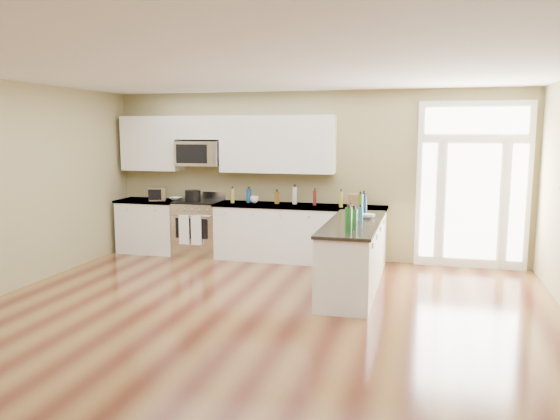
% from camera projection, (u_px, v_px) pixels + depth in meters
% --- Properties ---
extents(ground, '(8.00, 8.00, 0.00)m').
position_uv_depth(ground, '(232.00, 344.00, 5.52)').
color(ground, '#4E2215').
extents(room_shell, '(8.00, 8.00, 8.00)m').
position_uv_depth(room_shell, '(230.00, 176.00, 5.28)').
color(room_shell, '#978C5F').
rests_on(room_shell, ground).
extents(back_cabinet_left, '(1.10, 0.66, 0.94)m').
position_uv_depth(back_cabinet_left, '(151.00, 227.00, 9.72)').
color(back_cabinet_left, white).
rests_on(back_cabinet_left, ground).
extents(back_cabinet_right, '(2.85, 0.66, 0.94)m').
position_uv_depth(back_cabinet_right, '(299.00, 235.00, 9.03)').
color(back_cabinet_right, white).
rests_on(back_cabinet_right, ground).
extents(peninsula_cabinet, '(0.69, 2.32, 0.94)m').
position_uv_depth(peninsula_cabinet, '(353.00, 258.00, 7.37)').
color(peninsula_cabinet, white).
rests_on(peninsula_cabinet, ground).
extents(upper_cabinet_left, '(1.04, 0.33, 0.95)m').
position_uv_depth(upper_cabinet_left, '(151.00, 143.00, 9.65)').
color(upper_cabinet_left, white).
rests_on(upper_cabinet_left, room_shell).
extents(upper_cabinet_right, '(1.94, 0.33, 0.95)m').
position_uv_depth(upper_cabinet_right, '(277.00, 144.00, 9.06)').
color(upper_cabinet_right, white).
rests_on(upper_cabinet_right, room_shell).
extents(upper_cabinet_short, '(0.82, 0.33, 0.40)m').
position_uv_depth(upper_cabinet_short, '(200.00, 128.00, 9.37)').
color(upper_cabinet_short, white).
rests_on(upper_cabinet_short, room_shell).
extents(microwave, '(0.78, 0.41, 0.42)m').
position_uv_depth(microwave, '(199.00, 153.00, 9.40)').
color(microwave, silver).
rests_on(microwave, room_shell).
extents(entry_door, '(1.70, 0.10, 2.60)m').
position_uv_depth(entry_door, '(473.00, 186.00, 8.47)').
color(entry_door, white).
rests_on(entry_door, ground).
extents(kitchen_range, '(0.77, 0.69, 1.08)m').
position_uv_depth(kitchen_range, '(199.00, 228.00, 9.48)').
color(kitchen_range, silver).
rests_on(kitchen_range, ground).
extents(stockpot, '(0.31, 0.31, 0.20)m').
position_uv_depth(stockpot, '(193.00, 195.00, 9.33)').
color(stockpot, black).
rests_on(stockpot, kitchen_range).
extents(toaster_oven, '(0.34, 0.30, 0.24)m').
position_uv_depth(toaster_oven, '(158.00, 194.00, 9.46)').
color(toaster_oven, silver).
rests_on(toaster_oven, back_cabinet_left).
extents(cardboard_box, '(0.27, 0.21, 0.20)m').
position_uv_depth(cardboard_box, '(357.00, 201.00, 8.71)').
color(cardboard_box, brown).
rests_on(cardboard_box, back_cabinet_right).
extents(bowl_left, '(0.24, 0.24, 0.05)m').
position_uv_depth(bowl_left, '(176.00, 199.00, 9.59)').
color(bowl_left, white).
rests_on(bowl_left, back_cabinet_left).
extents(bowl_peninsula, '(0.19, 0.19, 0.06)m').
position_uv_depth(bowl_peninsula, '(368.00, 216.00, 7.57)').
color(bowl_peninsula, white).
rests_on(bowl_peninsula, peninsula_cabinet).
extents(cup_counter, '(0.17, 0.17, 0.11)m').
position_uv_depth(cup_counter, '(254.00, 200.00, 9.22)').
color(cup_counter, white).
rests_on(cup_counter, back_cabinet_right).
extents(counter_bottles, '(2.37, 2.45, 0.32)m').
position_uv_depth(counter_bottles, '(319.00, 204.00, 8.09)').
color(counter_bottles, '#19591E').
rests_on(counter_bottles, back_cabinet_right).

